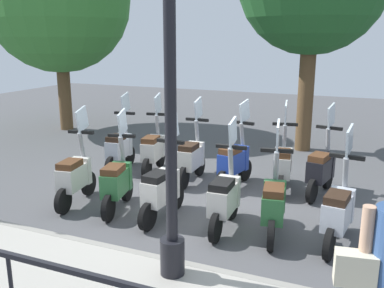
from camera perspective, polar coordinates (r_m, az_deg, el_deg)
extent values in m
plane|color=#4C4C4F|center=(7.02, 3.16, -7.91)|extent=(28.00, 28.00, 0.00)
cube|color=gray|center=(5.21, -5.19, -15.35)|extent=(0.10, 20.00, 0.15)
cube|color=black|center=(3.24, -23.39, -13.39)|extent=(0.04, 16.00, 0.04)
cylinder|color=black|center=(4.73, -2.63, -14.74)|extent=(0.26, 0.26, 0.40)
cylinder|color=black|center=(4.17, -2.91, 7.56)|extent=(0.12, 0.12, 4.01)
cylinder|color=tan|center=(3.26, 22.19, -11.92)|extent=(0.09, 0.09, 0.52)
cube|color=beige|center=(3.29, 20.92, -15.25)|extent=(0.18, 0.30, 0.24)
cylinder|color=brown|center=(12.85, -16.63, 6.56)|extent=(0.36, 0.36, 2.12)
sphere|color=#387A33|center=(12.79, -17.46, 17.86)|extent=(3.92, 3.92, 3.92)
cylinder|color=brown|center=(10.32, 14.92, 6.33)|extent=(0.36, 0.36, 2.62)
cylinder|color=black|center=(6.29, 19.51, -9.46)|extent=(0.41, 0.13, 0.40)
cylinder|color=black|center=(5.55, 17.83, -12.60)|extent=(0.41, 0.13, 0.40)
cube|color=#B7BCC6|center=(5.73, 18.77, -8.72)|extent=(0.63, 0.35, 0.36)
cube|color=#B7BCC6|center=(5.99, 19.36, -7.56)|extent=(0.16, 0.31, 0.44)
cube|color=black|center=(5.58, 18.81, -6.80)|extent=(0.43, 0.31, 0.10)
cylinder|color=gray|center=(5.93, 19.75, -4.17)|extent=(0.19, 0.09, 0.55)
cube|color=black|center=(5.85, 19.98, -1.61)|extent=(0.11, 0.44, 0.05)
cube|color=silver|center=(5.86, 20.25, 0.41)|extent=(0.39, 0.08, 0.42)
cylinder|color=black|center=(6.35, 10.91, -8.66)|extent=(0.41, 0.15, 0.40)
cylinder|color=black|center=(5.59, 10.49, -11.91)|extent=(0.41, 0.15, 0.40)
cube|color=#2D6B38|center=(5.78, 10.80, -7.99)|extent=(0.64, 0.38, 0.36)
cube|color=#2D6B38|center=(6.04, 10.95, -6.79)|extent=(0.17, 0.32, 0.44)
cube|color=#4C2D19|center=(5.63, 10.87, -6.09)|extent=(0.44, 0.32, 0.10)
cylinder|color=gray|center=(5.98, 11.13, -3.42)|extent=(0.19, 0.10, 0.55)
cube|color=black|center=(5.91, 11.26, -0.87)|extent=(0.13, 0.44, 0.05)
cube|color=silver|center=(5.92, 11.38, 1.15)|extent=(0.39, 0.09, 0.42)
cylinder|color=black|center=(6.44, 5.44, -8.11)|extent=(0.40, 0.09, 0.40)
cylinder|color=black|center=(5.71, 3.15, -11.10)|extent=(0.40, 0.09, 0.40)
cube|color=beige|center=(5.89, 4.18, -7.34)|extent=(0.61, 0.30, 0.36)
cube|color=beige|center=(6.14, 4.98, -6.23)|extent=(0.13, 0.30, 0.44)
cube|color=black|center=(5.75, 4.02, -5.44)|extent=(0.41, 0.27, 0.10)
cylinder|color=gray|center=(6.08, 5.20, -2.91)|extent=(0.19, 0.08, 0.55)
cube|color=black|center=(6.01, 5.26, -0.40)|extent=(0.07, 0.44, 0.05)
cube|color=silver|center=(6.02, 5.46, 1.58)|extent=(0.39, 0.04, 0.42)
cylinder|color=black|center=(6.72, -2.16, -7.09)|extent=(0.40, 0.10, 0.40)
cylinder|color=black|center=(6.06, -5.95, -9.62)|extent=(0.40, 0.10, 0.40)
cube|color=beige|center=(6.21, -4.39, -6.17)|extent=(0.62, 0.31, 0.36)
cube|color=beige|center=(6.44, -3.08, -5.21)|extent=(0.14, 0.31, 0.44)
cube|color=black|center=(6.08, -4.76, -4.34)|extent=(0.41, 0.28, 0.10)
cylinder|color=gray|center=(6.38, -2.86, -2.04)|extent=(0.19, 0.08, 0.55)
cube|color=black|center=(6.31, -2.89, 0.35)|extent=(0.09, 0.44, 0.05)
cube|color=silver|center=(6.32, -2.64, 2.23)|extent=(0.39, 0.05, 0.42)
cylinder|color=black|center=(7.15, -8.66, -5.92)|extent=(0.41, 0.16, 0.40)
cylinder|color=black|center=(6.43, -11.09, -8.38)|extent=(0.41, 0.16, 0.40)
cube|color=#2D6B38|center=(6.61, -10.17, -5.08)|extent=(0.65, 0.40, 0.36)
cube|color=#2D6B38|center=(6.86, -9.33, -4.15)|extent=(0.18, 0.32, 0.44)
cube|color=#4C2D19|center=(6.48, -10.47, -3.36)|extent=(0.45, 0.34, 0.10)
cylinder|color=gray|center=(6.82, -9.28, -1.16)|extent=(0.19, 0.11, 0.55)
cube|color=black|center=(6.75, -9.37, 1.09)|extent=(0.15, 0.44, 0.05)
cube|color=silver|center=(6.76, -9.27, 2.86)|extent=(0.39, 0.11, 0.42)
cylinder|color=black|center=(7.52, -13.60, -5.14)|extent=(0.41, 0.14, 0.40)
cylinder|color=black|center=(6.84, -16.80, -7.31)|extent=(0.41, 0.14, 0.40)
cube|color=beige|center=(7.02, -15.60, -4.26)|extent=(0.64, 0.37, 0.36)
cube|color=beige|center=(7.25, -14.50, -3.42)|extent=(0.17, 0.32, 0.44)
cube|color=#4C2D19|center=(6.89, -16.01, -2.61)|extent=(0.44, 0.32, 0.10)
cylinder|color=gray|center=(7.21, -14.45, -0.59)|extent=(0.19, 0.10, 0.55)
cube|color=black|center=(7.14, -14.58, 1.55)|extent=(0.13, 0.44, 0.05)
cube|color=silver|center=(7.16, -14.46, 3.21)|extent=(0.39, 0.09, 0.42)
cylinder|color=black|center=(7.98, 17.65, -4.28)|extent=(0.41, 0.16, 0.40)
cylinder|color=black|center=(7.23, 15.70, -6.07)|extent=(0.41, 0.16, 0.40)
cube|color=black|center=(7.44, 16.67, -3.28)|extent=(0.64, 0.39, 0.36)
cube|color=black|center=(7.70, 17.35, -2.59)|extent=(0.18, 0.32, 0.44)
cube|color=#4C2D19|center=(7.31, 16.63, -1.70)|extent=(0.44, 0.33, 0.10)
cylinder|color=gray|center=(7.67, 17.68, 0.06)|extent=(0.19, 0.10, 0.55)
cube|color=black|center=(7.61, 17.83, 2.07)|extent=(0.15, 0.44, 0.05)
cube|color=silver|center=(7.63, 18.08, 3.62)|extent=(0.39, 0.11, 0.42)
cylinder|color=black|center=(8.09, 12.01, -3.66)|extent=(0.41, 0.14, 0.40)
cylinder|color=black|center=(7.30, 11.73, -5.61)|extent=(0.41, 0.14, 0.40)
cube|color=beige|center=(7.53, 11.96, -2.78)|extent=(0.64, 0.37, 0.36)
cube|color=beige|center=(7.80, 12.06, -2.03)|extent=(0.16, 0.31, 0.44)
cube|color=#4C2D19|center=(7.40, 12.02, -1.23)|extent=(0.44, 0.32, 0.10)
cylinder|color=gray|center=(7.77, 12.21, 0.61)|extent=(0.19, 0.10, 0.55)
cube|color=black|center=(7.71, 12.32, 2.59)|extent=(0.13, 0.44, 0.05)
cube|color=silver|center=(7.74, 12.41, 4.13)|extent=(0.39, 0.09, 0.42)
cylinder|color=black|center=(8.08, 7.08, -3.47)|extent=(0.41, 0.16, 0.40)
cylinder|color=black|center=(7.39, 4.08, -5.10)|extent=(0.41, 0.16, 0.40)
cube|color=navy|center=(7.58, 5.39, -2.41)|extent=(0.64, 0.40, 0.36)
cube|color=navy|center=(7.82, 6.44, -1.77)|extent=(0.18, 0.32, 0.44)
cube|color=#4C2D19|center=(7.46, 5.17, -0.85)|extent=(0.44, 0.34, 0.10)
cylinder|color=gray|center=(7.78, 6.72, 0.85)|extent=(0.19, 0.11, 0.55)
cube|color=black|center=(7.72, 6.78, 2.83)|extent=(0.15, 0.44, 0.05)
cube|color=silver|center=(7.74, 7.03, 4.36)|extent=(0.39, 0.11, 0.42)
cylinder|color=black|center=(8.31, 1.04, -2.86)|extent=(0.40, 0.09, 0.40)
cylinder|color=black|center=(7.58, -1.15, -4.57)|extent=(0.40, 0.09, 0.40)
cube|color=beige|center=(7.79, -0.23, -1.89)|extent=(0.61, 0.30, 0.36)
cube|color=beige|center=(8.04, 0.53, -1.22)|extent=(0.13, 0.30, 0.44)
cube|color=black|center=(7.66, -0.43, -0.37)|extent=(0.41, 0.27, 0.10)
cylinder|color=gray|center=(8.01, 0.69, 1.33)|extent=(0.18, 0.07, 0.55)
cube|color=black|center=(7.95, 0.70, 3.27)|extent=(0.07, 0.44, 0.05)
cube|color=silver|center=(7.97, 0.85, 4.75)|extent=(0.39, 0.04, 0.42)
cylinder|color=black|center=(8.89, -4.23, -1.76)|extent=(0.41, 0.14, 0.40)
cylinder|color=black|center=(8.14, -6.05, -3.31)|extent=(0.41, 0.14, 0.40)
cube|color=beige|center=(8.36, -5.33, -0.82)|extent=(0.64, 0.37, 0.36)
cube|color=beige|center=(8.62, -4.70, -0.21)|extent=(0.16, 0.31, 0.44)
cube|color=#4C2D19|center=(8.24, -5.53, 0.60)|extent=(0.44, 0.32, 0.10)
cylinder|color=gray|center=(8.60, -4.62, 2.18)|extent=(0.19, 0.10, 0.55)
cube|color=black|center=(8.54, -4.65, 3.98)|extent=(0.13, 0.44, 0.05)
cube|color=silver|center=(8.57, -4.55, 5.37)|extent=(0.39, 0.09, 0.42)
cylinder|color=black|center=(9.08, -8.35, -1.53)|extent=(0.41, 0.12, 0.40)
cylinder|color=black|center=(8.37, -10.75, -3.00)|extent=(0.41, 0.12, 0.40)
cube|color=#B7BCC6|center=(8.57, -9.82, -0.59)|extent=(0.63, 0.34, 0.36)
cube|color=#B7BCC6|center=(8.82, -8.99, -0.01)|extent=(0.15, 0.31, 0.44)
cube|color=black|center=(8.46, -10.10, 0.80)|extent=(0.43, 0.30, 0.10)
cylinder|color=gray|center=(8.79, -8.91, 2.33)|extent=(0.19, 0.09, 0.55)
cube|color=black|center=(8.74, -8.98, 4.09)|extent=(0.11, 0.44, 0.05)
cube|color=silver|center=(8.76, -8.86, 5.45)|extent=(0.39, 0.07, 0.42)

